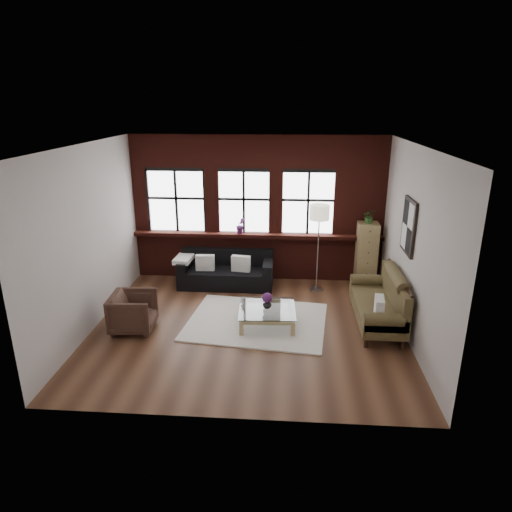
# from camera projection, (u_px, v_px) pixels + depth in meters

# --- Properties ---
(floor) EXTENTS (5.50, 5.50, 0.00)m
(floor) POSITION_uv_depth(u_px,v_px,m) (248.00, 327.00, 8.22)
(floor) COLOR #4A2A1B
(floor) RESTS_ON ground
(ceiling) EXTENTS (5.50, 5.50, 0.00)m
(ceiling) POSITION_uv_depth(u_px,v_px,m) (247.00, 145.00, 7.18)
(ceiling) COLOR white
(ceiling) RESTS_ON ground
(wall_back) EXTENTS (5.50, 0.00, 5.50)m
(wall_back) POSITION_uv_depth(u_px,v_px,m) (258.00, 209.00, 10.06)
(wall_back) COLOR beige
(wall_back) RESTS_ON ground
(wall_front) EXTENTS (5.50, 0.00, 5.50)m
(wall_front) POSITION_uv_depth(u_px,v_px,m) (228.00, 305.00, 5.34)
(wall_front) COLOR beige
(wall_front) RESTS_ON ground
(wall_left) EXTENTS (0.00, 5.00, 5.00)m
(wall_left) POSITION_uv_depth(u_px,v_px,m) (89.00, 239.00, 7.89)
(wall_left) COLOR beige
(wall_left) RESTS_ON ground
(wall_right) EXTENTS (0.00, 5.00, 5.00)m
(wall_right) POSITION_uv_depth(u_px,v_px,m) (414.00, 246.00, 7.51)
(wall_right) COLOR beige
(wall_right) RESTS_ON ground
(brick_backwall) EXTENTS (5.50, 0.12, 3.20)m
(brick_backwall) POSITION_uv_depth(u_px,v_px,m) (258.00, 209.00, 10.00)
(brick_backwall) COLOR #491611
(brick_backwall) RESTS_ON floor
(sill_ledge) EXTENTS (5.50, 0.30, 0.08)m
(sill_ledge) POSITION_uv_depth(u_px,v_px,m) (257.00, 235.00, 10.10)
(sill_ledge) COLOR #491611
(sill_ledge) RESTS_ON brick_backwall
(window_left) EXTENTS (1.38, 0.10, 1.50)m
(window_left) POSITION_uv_depth(u_px,v_px,m) (177.00, 201.00, 10.08)
(window_left) COLOR black
(window_left) RESTS_ON brick_backwall
(window_mid) EXTENTS (1.38, 0.10, 1.50)m
(window_mid) POSITION_uv_depth(u_px,v_px,m) (244.00, 202.00, 9.98)
(window_mid) COLOR black
(window_mid) RESTS_ON brick_backwall
(window_right) EXTENTS (1.38, 0.10, 1.50)m
(window_right) POSITION_uv_depth(u_px,v_px,m) (308.00, 203.00, 9.89)
(window_right) COLOR black
(window_right) RESTS_ON brick_backwall
(wall_poster) EXTENTS (0.05, 0.74, 0.94)m
(wall_poster) POSITION_uv_depth(u_px,v_px,m) (409.00, 226.00, 7.72)
(wall_poster) COLOR black
(wall_poster) RESTS_ON wall_right
(shag_rug) EXTENTS (2.69, 2.22, 0.03)m
(shag_rug) POSITION_uv_depth(u_px,v_px,m) (257.00, 321.00, 8.40)
(shag_rug) COLOR silver
(shag_rug) RESTS_ON floor
(dark_sofa) EXTENTS (2.03, 0.82, 0.74)m
(dark_sofa) POSITION_uv_depth(u_px,v_px,m) (226.00, 270.00, 9.94)
(dark_sofa) COLOR black
(dark_sofa) RESTS_ON floor
(pillow_a) EXTENTS (0.41, 0.16, 0.34)m
(pillow_a) POSITION_uv_depth(u_px,v_px,m) (205.00, 263.00, 9.81)
(pillow_a) COLOR white
(pillow_a) RESTS_ON dark_sofa
(pillow_b) EXTENTS (0.42, 0.19, 0.34)m
(pillow_b) POSITION_uv_depth(u_px,v_px,m) (241.00, 264.00, 9.76)
(pillow_b) COLOR white
(pillow_b) RESTS_ON dark_sofa
(vintage_settee) EXTENTS (0.85, 1.91, 1.02)m
(vintage_settee) POSITION_uv_depth(u_px,v_px,m) (377.00, 299.00, 8.15)
(vintage_settee) COLOR #4F4324
(vintage_settee) RESTS_ON floor
(pillow_settee) EXTENTS (0.18, 0.39, 0.34)m
(pillow_settee) POSITION_uv_depth(u_px,v_px,m) (379.00, 307.00, 7.57)
(pillow_settee) COLOR white
(pillow_settee) RESTS_ON vintage_settee
(armchair) EXTENTS (0.80, 0.78, 0.69)m
(armchair) POSITION_uv_depth(u_px,v_px,m) (133.00, 312.00, 8.02)
(armchair) COLOR #3A251D
(armchair) RESTS_ON floor
(coffee_table) EXTENTS (1.06, 1.06, 0.34)m
(coffee_table) POSITION_uv_depth(u_px,v_px,m) (267.00, 316.00, 8.26)
(coffee_table) COLOR #9E8855
(coffee_table) RESTS_ON shag_rug
(vase) EXTENTS (0.20, 0.20, 0.16)m
(vase) POSITION_uv_depth(u_px,v_px,m) (267.00, 304.00, 8.18)
(vase) COLOR #B2B2B2
(vase) RESTS_ON coffee_table
(flowers) EXTENTS (0.19, 0.19, 0.19)m
(flowers) POSITION_uv_depth(u_px,v_px,m) (267.00, 298.00, 8.14)
(flowers) COLOR #5B2264
(flowers) RESTS_ON vase
(drawer_chest) EXTENTS (0.43, 0.43, 1.41)m
(drawer_chest) POSITION_uv_depth(u_px,v_px,m) (366.00, 255.00, 9.87)
(drawer_chest) COLOR #9E8855
(drawer_chest) RESTS_ON floor
(potted_plant_top) EXTENTS (0.29, 0.26, 0.30)m
(potted_plant_top) POSITION_uv_depth(u_px,v_px,m) (369.00, 216.00, 9.59)
(potted_plant_top) COLOR #2D5923
(potted_plant_top) RESTS_ON drawer_chest
(floor_lamp) EXTENTS (0.40, 0.40, 2.01)m
(floor_lamp) POSITION_uv_depth(u_px,v_px,m) (318.00, 245.00, 9.50)
(floor_lamp) COLOR #A5A5A8
(floor_lamp) RESTS_ON floor
(sill_plant) EXTENTS (0.25, 0.23, 0.37)m
(sill_plant) POSITION_uv_depth(u_px,v_px,m) (241.00, 225.00, 10.02)
(sill_plant) COLOR #5B2264
(sill_plant) RESTS_ON sill_ledge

